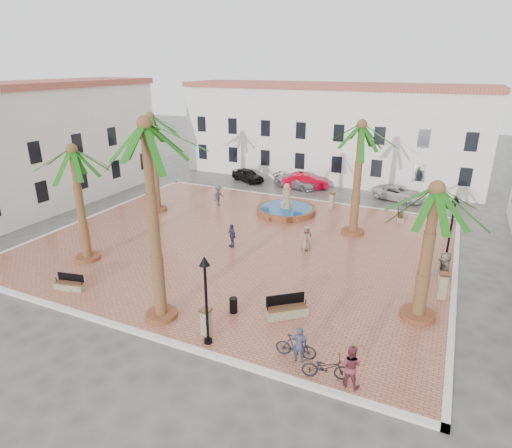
% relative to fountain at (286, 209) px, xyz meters
% --- Properties ---
extents(ground, '(120.00, 120.00, 0.00)m').
position_rel_fountain_xyz_m(ground, '(-0.49, -6.79, -0.48)').
color(ground, '#56544F').
rests_on(ground, ground).
extents(plaza, '(26.00, 22.00, 0.15)m').
position_rel_fountain_xyz_m(plaza, '(-0.49, -6.79, -0.40)').
color(plaza, '#B1624B').
rests_on(plaza, ground).
extents(kerb_n, '(26.30, 0.30, 0.16)m').
position_rel_fountain_xyz_m(kerb_n, '(-0.49, 4.21, -0.40)').
color(kerb_n, silver).
rests_on(kerb_n, ground).
extents(kerb_s, '(26.30, 0.30, 0.16)m').
position_rel_fountain_xyz_m(kerb_s, '(-0.49, -17.79, -0.40)').
color(kerb_s, silver).
rests_on(kerb_s, ground).
extents(kerb_e, '(0.30, 22.30, 0.16)m').
position_rel_fountain_xyz_m(kerb_e, '(12.51, -6.79, -0.40)').
color(kerb_e, silver).
rests_on(kerb_e, ground).
extents(kerb_w, '(0.30, 22.30, 0.16)m').
position_rel_fountain_xyz_m(kerb_w, '(-13.49, -6.79, -0.40)').
color(kerb_w, silver).
rests_on(kerb_w, ground).
extents(building_north, '(30.40, 7.40, 9.50)m').
position_rel_fountain_xyz_m(building_north, '(-0.49, 13.20, 4.29)').
color(building_north, white).
rests_on(building_north, ground).
extents(building_west, '(6.40, 24.40, 10.00)m').
position_rel_fountain_xyz_m(building_west, '(-19.48, -6.79, 4.54)').
color(building_west, white).
rests_on(building_west, ground).
extents(fountain, '(4.69, 4.69, 2.42)m').
position_rel_fountain_xyz_m(fountain, '(0.00, 0.00, 0.00)').
color(fountain, brown).
rests_on(fountain, plaza).
extents(palm_nw, '(4.87, 4.87, 7.79)m').
position_rel_fountain_xyz_m(palm_nw, '(-9.66, -3.79, 6.30)').
color(palm_nw, brown).
rests_on(palm_nw, plaza).
extents(palm_sw, '(4.78, 4.78, 7.04)m').
position_rel_fountain_xyz_m(palm_sw, '(-7.84, -13.11, 5.60)').
color(palm_sw, brown).
rests_on(palm_sw, plaza).
extents(palm_s, '(4.88, 4.88, 9.27)m').
position_rel_fountain_xyz_m(palm_s, '(0.07, -16.37, 7.71)').
color(palm_s, brown).
rests_on(palm_s, plaza).
extents(palm_e, '(5.24, 5.24, 6.62)m').
position_rel_fountain_xyz_m(palm_e, '(11.00, -11.31, 5.11)').
color(palm_e, brown).
rests_on(palm_e, plaza).
extents(palm_ne, '(5.11, 5.11, 7.85)m').
position_rel_fountain_xyz_m(palm_ne, '(5.81, -2.05, 6.32)').
color(palm_ne, brown).
rests_on(palm_ne, plaza).
extents(bench_s, '(1.66, 0.82, 0.84)m').
position_rel_fountain_xyz_m(bench_s, '(-5.89, -16.30, -0.09)').
color(bench_s, gray).
rests_on(bench_s, plaza).
extents(bench_se, '(1.93, 1.73, 1.05)m').
position_rel_fountain_xyz_m(bench_se, '(5.39, -13.86, -0.03)').
color(bench_se, gray).
rests_on(bench_se, plaza).
extents(bench_e, '(0.60, 1.82, 0.95)m').
position_rel_fountain_xyz_m(bench_e, '(11.89, -6.27, -0.06)').
color(bench_e, gray).
rests_on(bench_e, plaza).
extents(bench_ne, '(0.72, 1.66, 0.85)m').
position_rel_fountain_xyz_m(bench_ne, '(8.45, 2.19, -0.09)').
color(bench_ne, gray).
rests_on(bench_ne, plaza).
extents(lamppost_s, '(0.44, 0.44, 4.06)m').
position_rel_fountain_xyz_m(lamppost_s, '(3.10, -17.19, 2.42)').
color(lamppost_s, black).
rests_on(lamppost_s, plaza).
extents(lamppost_e, '(0.47, 0.47, 4.33)m').
position_rel_fountain_xyz_m(lamppost_e, '(11.91, -4.92, 2.60)').
color(lamppost_e, black).
rests_on(lamppost_e, plaza).
extents(bollard_se, '(0.47, 0.47, 1.27)m').
position_rel_fountain_xyz_m(bollard_se, '(2.72, -16.70, 0.33)').
color(bollard_se, gray).
rests_on(bollard_se, plaza).
extents(bollard_n, '(0.53, 0.53, 1.28)m').
position_rel_fountain_xyz_m(bollard_n, '(2.93, 2.75, 0.34)').
color(bollard_n, gray).
rests_on(bollard_n, plaza).
extents(bollard_e, '(0.55, 0.55, 1.40)m').
position_rel_fountain_xyz_m(bollard_e, '(11.91, -9.01, 0.40)').
color(bollard_e, gray).
rests_on(bollard_e, plaza).
extents(litter_bin, '(0.39, 0.39, 0.76)m').
position_rel_fountain_xyz_m(litter_bin, '(2.97, -14.63, 0.05)').
color(litter_bin, black).
rests_on(litter_bin, plaza).
extents(cyclist_a, '(0.64, 0.48, 1.58)m').
position_rel_fountain_xyz_m(cyclist_a, '(7.01, -16.71, 0.46)').
color(cyclist_a, '#31354E').
rests_on(cyclist_a, plaza).
extents(bicycle_a, '(1.92, 1.13, 0.95)m').
position_rel_fountain_xyz_m(bicycle_a, '(8.26, -17.19, 0.15)').
color(bicycle_a, black).
rests_on(bicycle_a, plaza).
extents(cyclist_b, '(0.88, 0.71, 1.70)m').
position_rel_fountain_xyz_m(cyclist_b, '(9.15, -17.19, 0.52)').
color(cyclist_b, brown).
rests_on(cyclist_b, plaza).
extents(bicycle_b, '(1.73, 0.65, 1.02)m').
position_rel_fountain_xyz_m(bicycle_b, '(6.82, -16.52, 0.18)').
color(bicycle_b, black).
rests_on(bicycle_b, plaza).
extents(pedestrian_fountain_a, '(0.95, 0.82, 1.64)m').
position_rel_fountain_xyz_m(pedestrian_fountain_a, '(3.77, -6.22, 0.49)').
color(pedestrian_fountain_a, '#8E6C59').
rests_on(pedestrian_fountain_a, plaza).
extents(pedestrian_fountain_b, '(0.97, 0.82, 1.56)m').
position_rel_fountain_xyz_m(pedestrian_fountain_b, '(-0.78, -7.72, 0.45)').
color(pedestrian_fountain_b, '#2B314F').
rests_on(pedestrian_fountain_b, plaza).
extents(pedestrian_north, '(0.82, 1.22, 1.74)m').
position_rel_fountain_xyz_m(pedestrian_north, '(-5.82, -0.57, 0.54)').
color(pedestrian_north, '#46464B').
rests_on(pedestrian_north, plaza).
extents(pedestrian_east, '(0.85, 1.61, 1.66)m').
position_rel_fountain_xyz_m(pedestrian_east, '(11.91, -6.86, 0.50)').
color(pedestrian_east, gray).
rests_on(pedestrian_east, plaza).
extents(car_black, '(4.12, 2.99, 1.30)m').
position_rel_fountain_xyz_m(car_black, '(-7.28, 7.93, 0.17)').
color(car_black, black).
rests_on(car_black, ground).
extents(car_red, '(4.68, 2.77, 1.46)m').
position_rel_fountain_xyz_m(car_red, '(-1.13, 8.01, 0.25)').
color(car_red, '#BB031D').
rests_on(car_red, ground).
extents(car_silver, '(4.60, 2.54, 1.26)m').
position_rel_fountain_xyz_m(car_silver, '(-2.07, 7.73, 0.15)').
color(car_silver, '#A3A3AB').
rests_on(car_silver, ground).
extents(car_white, '(4.85, 3.12, 1.24)m').
position_rel_fountain_xyz_m(car_white, '(7.47, 7.78, 0.14)').
color(car_white, beige).
rests_on(car_white, ground).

